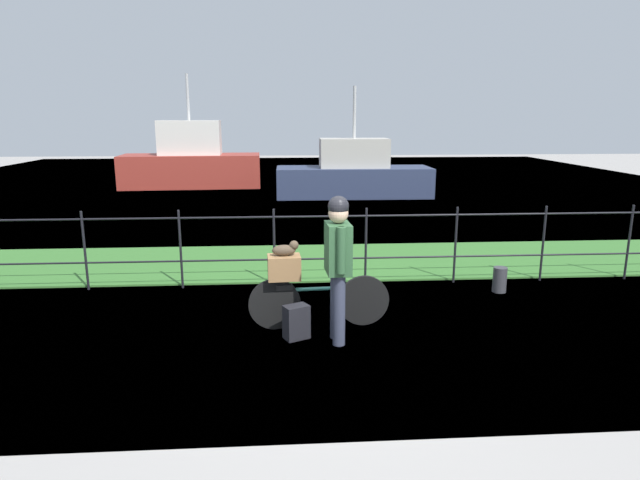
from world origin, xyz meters
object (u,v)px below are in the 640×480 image
object	(u,v)px
wooden_crate	(284,267)
terrier_dog	(286,249)
moored_boat_mid	(191,163)
mooring_bollard	(500,280)
backpack_on_paving	(296,322)
bicycle_main	(318,301)
moored_boat_near	(354,175)
cyclist_person	(338,257)

from	to	relation	value
wooden_crate	terrier_dog	distance (m)	0.22
moored_boat_mid	mooring_bollard	bearing A→B (deg)	-62.65
wooden_crate	backpack_on_paving	xyz separation A→B (m)	(0.13, -0.31, -0.57)
bicycle_main	wooden_crate	size ratio (longest dim) A/B	4.46
backpack_on_paving	moored_boat_near	bearing A→B (deg)	-126.81
wooden_crate	cyclist_person	size ratio (longest dim) A/B	0.23
wooden_crate	moored_boat_near	distance (m)	11.19
wooden_crate	backpack_on_paving	world-z (taller)	wooden_crate
mooring_bollard	moored_boat_mid	world-z (taller)	moored_boat_mid
wooden_crate	moored_boat_mid	xyz separation A→B (m)	(-3.34, 13.73, 0.10)
wooden_crate	cyclist_person	bearing A→B (deg)	-34.75
backpack_on_paving	moored_boat_mid	distance (m)	14.48
bicycle_main	moored_boat_mid	bearing A→B (deg)	105.26
cyclist_person	backpack_on_paving	size ratio (longest dim) A/B	4.21
backpack_on_paving	mooring_bollard	world-z (taller)	backpack_on_paving
backpack_on_paving	terrier_dog	bearing A→B (deg)	-97.04
backpack_on_paving	mooring_bollard	size ratio (longest dim) A/B	1.08
moored_boat_near	moored_boat_mid	size ratio (longest dim) A/B	0.98
cyclist_person	mooring_bollard	size ratio (longest dim) A/B	4.52
bicycle_main	wooden_crate	distance (m)	0.60
terrier_dog	moored_boat_near	xyz separation A→B (m)	(2.21, 10.96, -0.31)
wooden_crate	mooring_bollard	xyz separation A→B (m)	(3.15, 1.19, -0.59)
backpack_on_paving	cyclist_person	bearing A→B (deg)	140.87
terrier_dog	moored_boat_near	world-z (taller)	moored_boat_near
mooring_bollard	moored_boat_near	xyz separation A→B (m)	(-0.91, 9.77, 0.49)
cyclist_person	terrier_dog	bearing A→B (deg)	144.02
bicycle_main	terrier_dog	size ratio (longest dim) A/B	5.40
wooden_crate	backpack_on_paving	bearing A→B (deg)	-66.74
backpack_on_paving	moored_boat_near	distance (m)	11.48
cyclist_person	moored_boat_mid	size ratio (longest dim) A/B	0.34
bicycle_main	moored_boat_mid	xyz separation A→B (m)	(-3.74, 13.71, 0.54)
cyclist_person	wooden_crate	bearing A→B (deg)	145.25
bicycle_main	terrier_dog	distance (m)	0.76
cyclist_person	moored_boat_near	bearing A→B (deg)	81.81
wooden_crate	moored_boat_near	bearing A→B (deg)	78.46
backpack_on_paving	moored_boat_mid	size ratio (longest dim) A/B	0.08
wooden_crate	mooring_bollard	bearing A→B (deg)	20.74
bicycle_main	mooring_bollard	distance (m)	2.99
cyclist_person	moored_boat_mid	xyz separation A→B (m)	(-3.94, 14.15, -0.13)
bicycle_main	backpack_on_paving	xyz separation A→B (m)	(-0.27, -0.33, -0.14)
terrier_dog	backpack_on_paving	world-z (taller)	terrier_dog
moored_boat_near	backpack_on_paving	bearing A→B (deg)	-100.58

